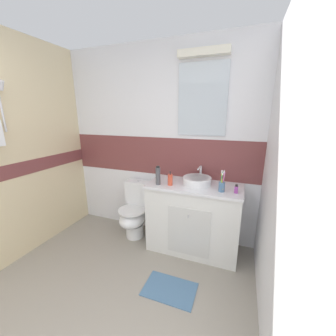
{
  "coord_description": "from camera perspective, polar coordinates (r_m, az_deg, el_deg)",
  "views": [
    {
      "loc": [
        1.04,
        -0.04,
        1.65
      ],
      "look_at": [
        0.31,
        1.94,
        1.08
      ],
      "focal_mm": 21.54,
      "sensor_mm": 36.0,
      "label": 1
    }
  ],
  "objects": [
    {
      "name": "ground_plane",
      "position": [
        2.33,
        -16.02,
        -31.48
      ],
      "size": [
        3.2,
        3.48,
        0.04
      ],
      "primitive_type": "cube",
      "color": "gray"
    },
    {
      "name": "wall_back_tiled",
      "position": [
        2.72,
        -2.24,
        6.91
      ],
      "size": [
        3.2,
        0.2,
        2.5
      ],
      "color": "white",
      "rests_on": "ground_plane"
    },
    {
      "name": "wall_right_plain",
      "position": [
        1.34,
        32.55,
        -4.69
      ],
      "size": [
        0.1,
        3.48,
        2.5
      ],
      "primitive_type": "cube",
      "color": "white",
      "rests_on": "ground_plane"
    },
    {
      "name": "vanity_cabinet",
      "position": [
        2.56,
        7.24,
        -13.67
      ],
      "size": [
        1.09,
        0.52,
        0.85
      ],
      "color": "silver",
      "rests_on": "ground_plane"
    },
    {
      "name": "sink_basin",
      "position": [
        2.38,
        8.25,
        -3.47
      ],
      "size": [
        0.33,
        0.37,
        0.19
      ],
      "color": "white",
      "rests_on": "vanity_cabinet"
    },
    {
      "name": "toilet",
      "position": [
        2.86,
        -9.28,
        -12.05
      ],
      "size": [
        0.37,
        0.5,
        0.77
      ],
      "color": "white",
      "rests_on": "ground_plane"
    },
    {
      "name": "toothbrush_cup",
      "position": [
        2.21,
        14.97,
        -4.84
      ],
      "size": [
        0.07,
        0.07,
        0.23
      ],
      "color": "#4C7299",
      "rests_on": "vanity_cabinet"
    },
    {
      "name": "soap_dispenser",
      "position": [
        2.32,
        0.62,
        -3.32
      ],
      "size": [
        0.06,
        0.06,
        0.17
      ],
      "color": "#D84C33",
      "rests_on": "vanity_cabinet"
    },
    {
      "name": "perfume_flask_small",
      "position": [
        2.22,
        18.74,
        -5.68
      ],
      "size": [
        0.04,
        0.03,
        0.09
      ],
      "color": "#993F99",
      "rests_on": "vanity_cabinet"
    },
    {
      "name": "shampoo_bottle_tall",
      "position": [
        2.33,
        -2.84,
        -2.2
      ],
      "size": [
        0.06,
        0.06,
        0.22
      ],
      "color": "#4C4C51",
      "rests_on": "vanity_cabinet"
    },
    {
      "name": "bath_mat",
      "position": [
        2.28,
        0.47,
        -31.07
      ],
      "size": [
        0.5,
        0.32,
        0.01
      ],
      "primitive_type": "cube",
      "color": "#4C7299",
      "rests_on": "ground_plane"
    }
  ]
}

